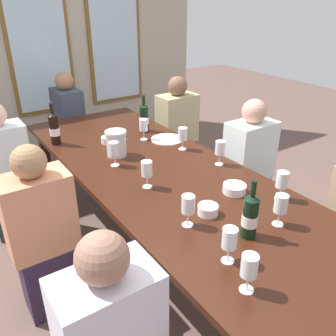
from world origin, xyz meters
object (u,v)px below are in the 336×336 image
Objects in this scene: white_plate_0 at (167,139)px; wine_glass_6 at (188,205)px; tasting_bowl_0 at (208,210)px; seated_person_6 at (70,126)px; wine_bottle_1 at (144,118)px; wine_glass_7 at (114,150)px; wine_glass_5 at (143,126)px; wine_glass_1 at (147,169)px; wine_glass_4 at (183,135)px; tasting_bowl_1 at (108,140)px; metal_pitcher at (116,143)px; seated_person_4 at (6,175)px; dining_table at (160,177)px; tasting_bowl_2 at (234,189)px; wine_bottle_2 at (54,129)px; wine_glass_2 at (220,148)px; wine_bottle_0 at (250,216)px; wine_glass_8 at (282,181)px; seated_person_2 at (43,237)px; wine_glass_9 at (281,205)px; seated_person_5 at (177,134)px; wine_glass_3 at (249,267)px; seated_person_3 at (248,169)px; wine_glass_0 at (230,240)px.

wine_glass_6 reaches higher than white_plate_0.
tasting_bowl_0 is 0.10× the size of seated_person_6.
wine_bottle_1 is 1.81× the size of wine_glass_7.
seated_person_6 is at bearing 98.75° from wine_glass_5.
wine_glass_1 is 0.16× the size of seated_person_6.
white_plate_0 is 1.52× the size of wine_glass_4.
wine_glass_4 is at bearing -47.26° from tasting_bowl_1.
seated_person_4 is (-0.69, 0.60, -0.31)m from metal_pitcher.
dining_table is 2.59× the size of seated_person_4.
wine_glass_1 is at bearing -86.11° from wine_glass_7.
tasting_bowl_2 is 0.54m from wine_glass_1.
wine_glass_2 is at bearing -51.15° from wine_bottle_2.
seated_person_6 is at bearing 84.57° from metal_pitcher.
white_plate_0 is 0.24× the size of seated_person_4.
wine_bottle_0 reaches higher than wine_glass_8.
seated_person_6 is (0.24, 2.41, -0.34)m from wine_glass_6.
dining_table is 25.63× the size of tasting_bowl_0.
seated_person_2 is at bearing 133.69° from wine_glass_6.
tasting_bowl_1 is 0.65× the size of wine_glass_8.
seated_person_5 is at bearing 69.88° from wine_glass_9.
wine_glass_1 is 0.80m from wine_glass_9.
wine_glass_8 is at bearing 19.82° from wine_bottle_0.
wine_glass_8 is 0.16× the size of seated_person_4.
seated_person_6 reaches higher than wine_glass_3.
wine_glass_3 is at bearing -105.57° from dining_table.
wine_glass_6 is (-0.43, -1.16, 0.00)m from wine_glass_5.
seated_person_2 is (-1.17, -0.43, -0.22)m from white_plate_0.
tasting_bowl_1 is at bearing 152.95° from white_plate_0.
wine_glass_5 is (-0.19, 0.70, -0.00)m from wine_glass_2.
tasting_bowl_2 is (0.20, -0.51, 0.08)m from dining_table.
tasting_bowl_1 is at bearing 77.86° from metal_pitcher.
wine_glass_2 and wine_glass_4 have the same top height.
tasting_bowl_0 is 0.10× the size of seated_person_3.
white_plate_0 is 1.52× the size of wine_glass_2.
seated_person_3 and seated_person_4 have the same top height.
white_plate_0 is at bearing 73.20° from wine_bottle_0.
metal_pitcher is at bearing 83.29° from wine_glass_3.
wine_glass_4 is at bearing 63.83° from wine_glass_3.
wine_bottle_2 reaches higher than wine_glass_5.
wine_glass_3 reaches higher than tasting_bowl_1.
tasting_bowl_0 is at bearing -64.71° from seated_person_4.
wine_bottle_1 reaches higher than tasting_bowl_1.
wine_glass_6 is 1.00× the size of wine_glass_7.
tasting_bowl_0 is 0.10× the size of seated_person_2.
wine_glass_0 is at bearing -84.31° from wine_bottle_2.
seated_person_3 reaches higher than wine_bottle_0.
white_plate_0 is 1.14m from wine_glass_8.
wine_glass_2 is (0.43, 0.69, 0.00)m from wine_bottle_0.
wine_bottle_0 is 2.74× the size of tasting_bowl_1.
wine_glass_3 is 0.50m from wine_glass_6.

